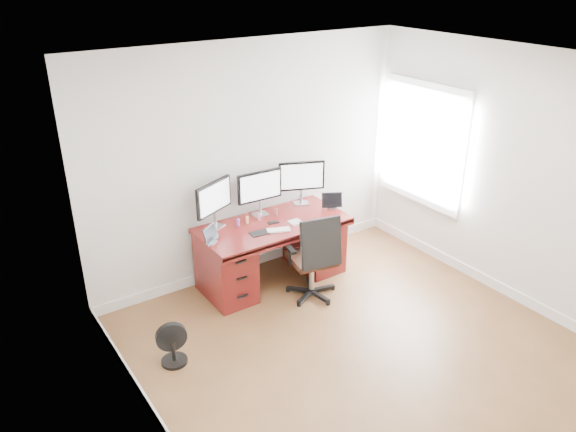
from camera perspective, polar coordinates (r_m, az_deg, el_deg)
ground at (r=5.48m, az=9.13°, el=-14.62°), size 4.50×4.50×0.00m
back_wall at (r=6.40m, az=-3.79°, el=5.59°), size 4.00×0.10×2.70m
right_wall at (r=6.27m, az=22.90°, el=3.23°), size 0.10×4.50×2.70m
desk at (r=6.46m, az=-1.65°, el=-3.40°), size 1.70×0.80×0.75m
office_chair at (r=6.17m, az=2.62°, el=-5.57°), size 0.64×0.64×1.02m
floor_fan at (r=5.41m, az=-11.63°, el=-12.66°), size 0.29×0.25×0.42m
monitor_left at (r=6.09m, az=-7.53°, el=1.73°), size 0.52×0.26×0.53m
monitor_center at (r=6.35m, az=-2.88°, el=2.90°), size 0.55×0.15×0.53m
monitor_right at (r=6.65m, az=1.39°, el=3.95°), size 0.52×0.25×0.53m
tablet_left at (r=5.86m, az=-7.80°, el=-1.99°), size 0.24×0.19×0.19m
tablet_right at (r=6.63m, az=4.53°, el=1.49°), size 0.24×0.17×0.19m
keyboard at (r=6.10m, az=-0.97°, el=-1.43°), size 0.27×0.19×0.01m
trackpad at (r=6.28m, az=0.78°, el=-0.62°), size 0.14×0.14×0.01m
drawing_tablet at (r=6.04m, az=-2.93°, el=-1.74°), size 0.21×0.15×0.01m
phone at (r=6.28m, az=-1.48°, el=-0.65°), size 0.14×0.09×0.01m
figurine_purple at (r=6.21m, az=-5.09°, el=-0.59°), size 0.04×0.04×0.09m
figurine_orange at (r=6.26m, az=-4.17°, el=-0.34°), size 0.04×0.04×0.09m
figurine_pink at (r=6.33m, az=-2.96°, el=-0.01°), size 0.04×0.04×0.09m
figurine_brown at (r=6.44m, az=-1.21°, el=0.48°), size 0.04×0.04×0.09m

